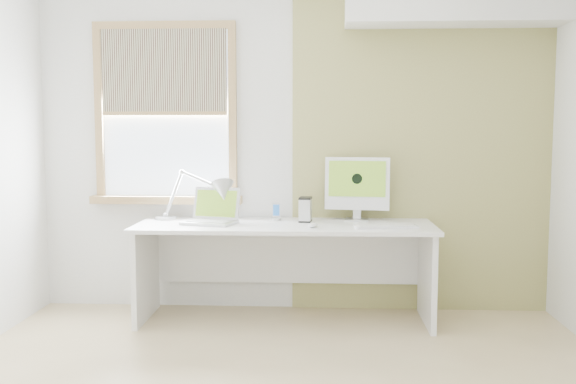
# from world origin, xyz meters

# --- Properties ---
(room) EXTENTS (4.04, 3.54, 2.64)m
(room) POSITION_xyz_m (0.00, 0.00, 1.30)
(room) COLOR tan
(room) RESTS_ON ground
(accent_wall) EXTENTS (2.00, 0.02, 2.60)m
(accent_wall) POSITION_xyz_m (1.00, 1.74, 1.30)
(accent_wall) COLOR #9E9153
(accent_wall) RESTS_ON room
(window) EXTENTS (1.20, 0.14, 1.42)m
(window) POSITION_xyz_m (-1.00, 1.71, 1.54)
(window) COLOR #9C7949
(window) RESTS_ON room
(desk) EXTENTS (2.20, 0.70, 0.73)m
(desk) POSITION_xyz_m (-0.04, 1.44, 0.53)
(desk) COLOR white
(desk) RESTS_ON room
(desk_lamp) EXTENTS (0.68, 0.32, 0.39)m
(desk_lamp) POSITION_xyz_m (-0.60, 1.50, 0.93)
(desk_lamp) COLOR silver
(desk_lamp) RESTS_ON desk
(laptop) EXTENTS (0.43, 0.38, 0.26)m
(laptop) POSITION_xyz_m (-0.58, 1.40, 0.79)
(laptop) COLOR silver
(laptop) RESTS_ON desk
(phone_dock) EXTENTS (0.08, 0.08, 0.14)m
(phone_dock) POSITION_xyz_m (-0.12, 1.56, 0.77)
(phone_dock) COLOR silver
(phone_dock) RESTS_ON desk
(external_drive) EXTENTS (0.10, 0.15, 0.19)m
(external_drive) POSITION_xyz_m (0.11, 1.51, 0.82)
(external_drive) COLOR silver
(external_drive) RESTS_ON desk
(imac) EXTENTS (0.50, 0.19, 0.48)m
(imac) POSITION_xyz_m (0.50, 1.61, 1.00)
(imac) COLOR silver
(imac) RESTS_ON desk
(keyboard) EXTENTS (0.46, 0.19, 0.02)m
(keyboard) POSITION_xyz_m (0.69, 1.23, 0.74)
(keyboard) COLOR white
(keyboard) RESTS_ON desk
(mouse) EXTENTS (0.09, 0.12, 0.03)m
(mouse) POSITION_xyz_m (0.17, 1.23, 0.75)
(mouse) COLOR white
(mouse) RESTS_ON desk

